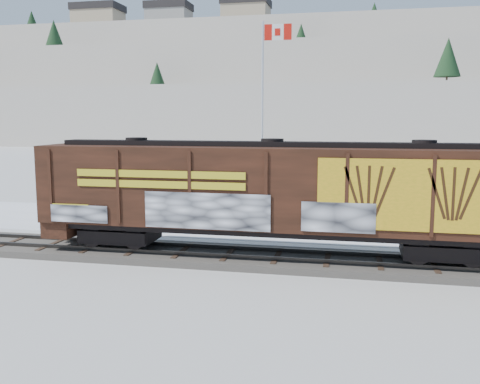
% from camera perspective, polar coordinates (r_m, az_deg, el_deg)
% --- Properties ---
extents(ground, '(500.00, 500.00, 0.00)m').
position_cam_1_polar(ground, '(22.21, -1.15, -7.24)').
color(ground, white).
rests_on(ground, ground).
extents(rail_track, '(50.00, 3.40, 0.43)m').
position_cam_1_polar(rail_track, '(22.18, -1.15, -6.87)').
color(rail_track, '#59544C').
rests_on(rail_track, ground).
extents(parking_strip, '(40.00, 8.00, 0.03)m').
position_cam_1_polar(parking_strip, '(29.37, 2.20, -3.46)').
color(parking_strip, white).
rests_on(parking_strip, ground).
extents(hillside, '(360.00, 110.00, 93.00)m').
position_cam_1_polar(hillside, '(160.97, 10.45, 10.85)').
color(hillside, white).
rests_on(hillside, ground).
extents(hopper_railcar, '(19.00, 3.06, 4.45)m').
position_cam_1_polar(hopper_railcar, '(21.30, 3.43, 0.11)').
color(hopper_railcar, black).
rests_on(hopper_railcar, rail_track).
extents(flagpole, '(2.30, 0.90, 11.90)m').
position_cam_1_polar(flagpole, '(35.17, 2.56, 5.66)').
color(flagpole, silver).
rests_on(flagpole, ground).
extents(car_silver, '(4.40, 2.21, 1.44)m').
position_cam_1_polar(car_silver, '(30.23, -0.97, -1.71)').
color(car_silver, '#A4A6AB').
rests_on(car_silver, parking_strip).
extents(car_white, '(4.75, 2.51, 1.49)m').
position_cam_1_polar(car_white, '(29.10, 5.92, -2.08)').
color(car_white, white).
rests_on(car_white, parking_strip).
extents(car_dark, '(4.43, 1.85, 1.28)m').
position_cam_1_polar(car_dark, '(28.50, 21.32, -3.01)').
color(car_dark, black).
rests_on(car_dark, parking_strip).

